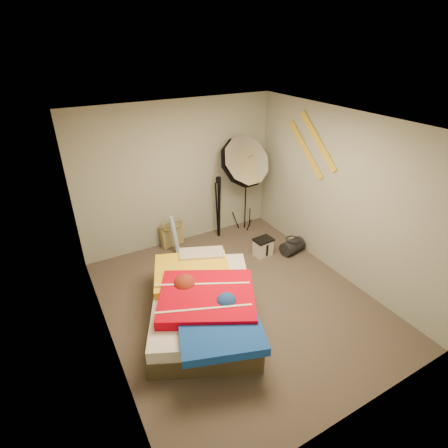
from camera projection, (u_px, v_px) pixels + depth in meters
floor at (238, 301)px, 5.01m from camera, size 4.00×4.00×0.00m
ceiling at (243, 124)px, 3.81m from camera, size 4.00×4.00×0.00m
wall_back at (179, 176)px, 5.94m from camera, size 3.50×0.00×3.50m
wall_front at (367, 326)px, 2.87m from camera, size 3.50×0.00×3.50m
wall_left at (98, 264)px, 3.66m from camera, size 0.00×4.00×4.00m
wall_right at (341, 197)px, 5.16m from camera, size 0.00×4.00×4.00m
tote_bag at (172, 235)px, 6.26m from camera, size 0.43×0.23×0.42m
wrapping_roll at (175, 235)px, 5.97m from camera, size 0.14×0.21×0.69m
camera_case at (263, 248)px, 5.99m from camera, size 0.31×0.24×0.30m
duffel_bag at (292, 247)px, 6.07m from camera, size 0.44×0.31×0.25m
wall_stripe_upper at (318, 141)px, 5.27m from camera, size 0.02×0.91×0.78m
wall_stripe_lower at (306, 150)px, 5.56m from camera, size 0.02×0.91×0.78m
bed at (204, 303)px, 4.57m from camera, size 1.96×2.33×0.55m
photo_umbrella at (243, 163)px, 6.08m from camera, size 1.12×0.81×1.95m
camera_tripod at (219, 203)px, 6.32m from camera, size 0.09×0.09×1.19m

